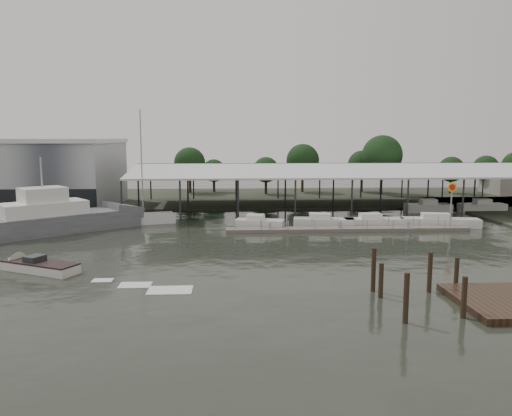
{
  "coord_description": "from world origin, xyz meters",
  "views": [
    {
      "loc": [
        1.55,
        -45.78,
        10.59
      ],
      "look_at": [
        4.51,
        11.72,
        2.5
      ],
      "focal_mm": 35.0,
      "sensor_mm": 36.0,
      "label": 1
    }
  ],
  "objects_px": {
    "shell_fuel_sign": "(452,196)",
    "speedboat_underway": "(34,266)",
    "white_sailboat": "(139,218)",
    "grey_trawler": "(56,219)"
  },
  "relations": [
    {
      "from": "shell_fuel_sign",
      "to": "speedboat_underway",
      "type": "bearing_deg",
      "value": -158.98
    },
    {
      "from": "shell_fuel_sign",
      "to": "white_sailboat",
      "type": "relative_size",
      "value": 0.39
    },
    {
      "from": "grey_trawler",
      "to": "white_sailboat",
      "type": "xyz_separation_m",
      "value": [
        8.31,
        5.33,
        -0.91
      ]
    },
    {
      "from": "grey_trawler",
      "to": "speedboat_underway",
      "type": "bearing_deg",
      "value": -114.96
    },
    {
      "from": "white_sailboat",
      "to": "speedboat_underway",
      "type": "distance_m",
      "value": 22.47
    },
    {
      "from": "shell_fuel_sign",
      "to": "grey_trawler",
      "type": "xyz_separation_m",
      "value": [
        -45.2,
        0.86,
        -2.35
      ]
    },
    {
      "from": "white_sailboat",
      "to": "speedboat_underway",
      "type": "bearing_deg",
      "value": -117.86
    },
    {
      "from": "speedboat_underway",
      "to": "white_sailboat",
      "type": "bearing_deg",
      "value": -74.29
    },
    {
      "from": "shell_fuel_sign",
      "to": "speedboat_underway",
      "type": "relative_size",
      "value": 0.33
    },
    {
      "from": "shell_fuel_sign",
      "to": "speedboat_underway",
      "type": "height_order",
      "value": "shell_fuel_sign"
    }
  ]
}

